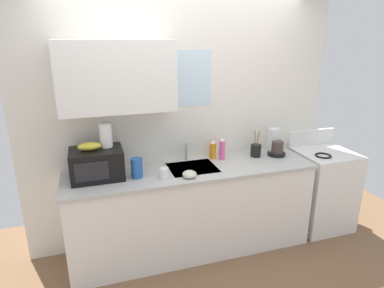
{
  "coord_description": "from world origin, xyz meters",
  "views": [
    {
      "loc": [
        -0.91,
        -2.87,
        2.14
      ],
      "look_at": [
        0.0,
        0.0,
        1.15
      ],
      "focal_mm": 31.28,
      "sensor_mm": 36.0,
      "label": 1
    }
  ],
  "objects_px": {
    "mug_white": "(164,173)",
    "microwave": "(97,164)",
    "dish_soap_bottle_pink": "(222,149)",
    "small_bowl": "(190,174)",
    "coffee_maker": "(276,145)",
    "paper_towel_roll": "(106,135)",
    "cereal_canister": "(137,168)",
    "stove_range": "(321,188)",
    "dish_soap_bottle_orange": "(213,150)",
    "utensil_crock": "(256,150)",
    "banana_bunch": "(89,146)"
  },
  "relations": [
    {
      "from": "cereal_canister",
      "to": "stove_range",
      "type": "bearing_deg",
      "value": 1.46
    },
    {
      "from": "stove_range",
      "to": "small_bowl",
      "type": "bearing_deg",
      "value": -172.95
    },
    {
      "from": "stove_range",
      "to": "dish_soap_bottle_pink",
      "type": "xyz_separation_m",
      "value": [
        -1.18,
        0.15,
        0.55
      ]
    },
    {
      "from": "paper_towel_roll",
      "to": "coffee_maker",
      "type": "height_order",
      "value": "paper_towel_roll"
    },
    {
      "from": "microwave",
      "to": "coffee_maker",
      "type": "bearing_deg",
      "value": 1.84
    },
    {
      "from": "coffee_maker",
      "to": "small_bowl",
      "type": "distance_m",
      "value": 1.11
    },
    {
      "from": "cereal_canister",
      "to": "dish_soap_bottle_pink",
      "type": "bearing_deg",
      "value": 12.33
    },
    {
      "from": "dish_soap_bottle_orange",
      "to": "dish_soap_bottle_pink",
      "type": "xyz_separation_m",
      "value": [
        0.08,
        -0.05,
        0.02
      ]
    },
    {
      "from": "banana_bunch",
      "to": "utensil_crock",
      "type": "bearing_deg",
      "value": 2.38
    },
    {
      "from": "microwave",
      "to": "dish_soap_bottle_pink",
      "type": "bearing_deg",
      "value": 4.62
    },
    {
      "from": "dish_soap_bottle_pink",
      "to": "mug_white",
      "type": "bearing_deg",
      "value": -156.97
    },
    {
      "from": "mug_white",
      "to": "utensil_crock",
      "type": "relative_size",
      "value": 0.33
    },
    {
      "from": "banana_bunch",
      "to": "coffee_maker",
      "type": "bearing_deg",
      "value": 1.75
    },
    {
      "from": "coffee_maker",
      "to": "microwave",
      "type": "bearing_deg",
      "value": -178.16
    },
    {
      "from": "dish_soap_bottle_pink",
      "to": "small_bowl",
      "type": "relative_size",
      "value": 1.82
    },
    {
      "from": "cereal_canister",
      "to": "small_bowl",
      "type": "distance_m",
      "value": 0.48
    },
    {
      "from": "stove_range",
      "to": "cereal_canister",
      "type": "height_order",
      "value": "cereal_canister"
    },
    {
      "from": "paper_towel_roll",
      "to": "coffee_maker",
      "type": "xyz_separation_m",
      "value": [
        1.76,
        0.01,
        -0.28
      ]
    },
    {
      "from": "dish_soap_bottle_orange",
      "to": "dish_soap_bottle_pink",
      "type": "relative_size",
      "value": 0.86
    },
    {
      "from": "coffee_maker",
      "to": "mug_white",
      "type": "bearing_deg",
      "value": -169.07
    },
    {
      "from": "microwave",
      "to": "dish_soap_bottle_pink",
      "type": "xyz_separation_m",
      "value": [
        1.25,
        0.1,
        -0.02
      ]
    },
    {
      "from": "dish_soap_bottle_orange",
      "to": "microwave",
      "type": "bearing_deg",
      "value": -172.43
    },
    {
      "from": "banana_bunch",
      "to": "cereal_canister",
      "type": "distance_m",
      "value": 0.46
    },
    {
      "from": "microwave",
      "to": "small_bowl",
      "type": "xyz_separation_m",
      "value": [
        0.79,
        -0.25,
        -0.1
      ]
    },
    {
      "from": "paper_towel_roll",
      "to": "cereal_canister",
      "type": "xyz_separation_m",
      "value": [
        0.24,
        -0.15,
        -0.29
      ]
    },
    {
      "from": "microwave",
      "to": "cereal_canister",
      "type": "xyz_separation_m",
      "value": [
        0.34,
        -0.1,
        -0.04
      ]
    },
    {
      "from": "utensil_crock",
      "to": "small_bowl",
      "type": "relative_size",
      "value": 2.22
    },
    {
      "from": "paper_towel_roll",
      "to": "small_bowl",
      "type": "bearing_deg",
      "value": -23.43
    },
    {
      "from": "small_bowl",
      "to": "banana_bunch",
      "type": "bearing_deg",
      "value": 163.47
    },
    {
      "from": "small_bowl",
      "to": "mug_white",
      "type": "bearing_deg",
      "value": 164.74
    },
    {
      "from": "coffee_maker",
      "to": "dish_soap_bottle_pink",
      "type": "xyz_separation_m",
      "value": [
        -0.6,
        0.04,
        0.01
      ]
    },
    {
      "from": "cereal_canister",
      "to": "utensil_crock",
      "type": "distance_m",
      "value": 1.3
    },
    {
      "from": "mug_white",
      "to": "paper_towel_roll",
      "type": "bearing_deg",
      "value": 153.06
    },
    {
      "from": "stove_range",
      "to": "utensil_crock",
      "type": "distance_m",
      "value": 0.97
    },
    {
      "from": "banana_bunch",
      "to": "coffee_maker",
      "type": "distance_m",
      "value": 1.92
    },
    {
      "from": "stove_range",
      "to": "microwave",
      "type": "height_order",
      "value": "microwave"
    },
    {
      "from": "stove_range",
      "to": "mug_white",
      "type": "bearing_deg",
      "value": -175.6
    },
    {
      "from": "banana_bunch",
      "to": "cereal_canister",
      "type": "bearing_deg",
      "value": -14.38
    },
    {
      "from": "paper_towel_roll",
      "to": "dish_soap_bottle_orange",
      "type": "relative_size",
      "value": 1.09
    },
    {
      "from": "utensil_crock",
      "to": "small_bowl",
      "type": "distance_m",
      "value": 0.9
    },
    {
      "from": "dish_soap_bottle_pink",
      "to": "utensil_crock",
      "type": "distance_m",
      "value": 0.38
    },
    {
      "from": "stove_range",
      "to": "coffee_maker",
      "type": "distance_m",
      "value": 0.8
    },
    {
      "from": "dish_soap_bottle_orange",
      "to": "cereal_canister",
      "type": "relative_size",
      "value": 1.11
    },
    {
      "from": "mug_white",
      "to": "microwave",
      "type": "bearing_deg",
      "value": 161.79
    },
    {
      "from": "microwave",
      "to": "dish_soap_bottle_orange",
      "type": "bearing_deg",
      "value": 7.57
    },
    {
      "from": "stove_range",
      "to": "dish_soap_bottle_pink",
      "type": "relative_size",
      "value": 4.57
    },
    {
      "from": "dish_soap_bottle_pink",
      "to": "utensil_crock",
      "type": "relative_size",
      "value": 0.82
    },
    {
      "from": "dish_soap_bottle_orange",
      "to": "dish_soap_bottle_pink",
      "type": "bearing_deg",
      "value": -33.55
    },
    {
      "from": "mug_white",
      "to": "dish_soap_bottle_pink",
      "type": "bearing_deg",
      "value": 23.03
    },
    {
      "from": "paper_towel_roll",
      "to": "mug_white",
      "type": "xyz_separation_m",
      "value": [
        0.47,
        -0.24,
        -0.33
      ]
    }
  ]
}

